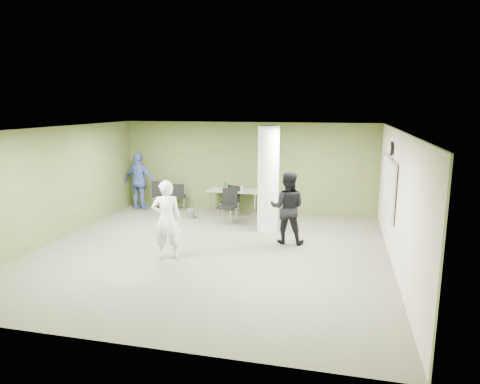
% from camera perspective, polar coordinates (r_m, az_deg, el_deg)
% --- Properties ---
extents(floor, '(8.00, 8.00, 0.00)m').
position_cam_1_polar(floor, '(9.95, -4.01, -7.95)').
color(floor, '#515240').
rests_on(floor, ground).
extents(ceiling, '(8.00, 8.00, 0.00)m').
position_cam_1_polar(ceiling, '(9.39, -4.25, 8.37)').
color(ceiling, white).
rests_on(ceiling, wall_back).
extents(wall_back, '(8.00, 2.80, 0.02)m').
position_cam_1_polar(wall_back, '(13.39, 0.99, 3.30)').
color(wall_back, '#4F5628').
rests_on(wall_back, floor).
extents(wall_left, '(0.02, 8.00, 2.80)m').
position_cam_1_polar(wall_left, '(11.41, -23.67, 0.90)').
color(wall_left, '#4F5628').
rests_on(wall_left, floor).
extents(wall_right_cream, '(0.02, 8.00, 2.80)m').
position_cam_1_polar(wall_right_cream, '(9.22, 20.33, -1.17)').
color(wall_right_cream, beige).
rests_on(wall_right_cream, floor).
extents(column, '(0.56, 0.56, 2.80)m').
position_cam_1_polar(column, '(11.26, 3.79, 1.72)').
color(column, silver).
rests_on(column, floor).
extents(whiteboard, '(0.05, 2.30, 1.30)m').
position_cam_1_polar(whiteboard, '(10.36, 19.18, 0.81)').
color(whiteboard, silver).
rests_on(whiteboard, wall_right_cream).
extents(wall_clock, '(0.06, 0.32, 0.32)m').
position_cam_1_polar(wall_clock, '(10.25, 19.50, 5.48)').
color(wall_clock, black).
rests_on(wall_clock, wall_right_cream).
extents(folding_table, '(1.61, 0.73, 1.01)m').
position_cam_1_polar(folding_table, '(13.14, -0.82, 0.09)').
color(folding_table, gray).
rests_on(folding_table, floor).
extents(wastebasket, '(0.25, 0.25, 0.29)m').
position_cam_1_polar(wastebasket, '(12.81, -6.64, -2.89)').
color(wastebasket, '#4C4C4C').
rests_on(wastebasket, floor).
extents(chair_back_left, '(0.61, 0.61, 0.97)m').
position_cam_1_polar(chair_back_left, '(13.84, -10.64, -0.12)').
color(chair_back_left, black).
rests_on(chair_back_left, floor).
extents(chair_back_right, '(0.54, 0.54, 0.88)m').
position_cam_1_polar(chair_back_right, '(13.76, -8.26, -0.35)').
color(chair_back_right, black).
rests_on(chair_back_right, floor).
extents(chair_table_left, '(0.60, 0.60, 0.92)m').
position_cam_1_polar(chair_table_left, '(12.96, -1.18, -0.86)').
color(chair_table_left, black).
rests_on(chair_table_left, floor).
extents(chair_table_right, '(0.55, 0.55, 0.97)m').
position_cam_1_polar(chair_table_right, '(12.21, -1.58, -1.48)').
color(chair_table_right, black).
rests_on(chair_table_right, floor).
extents(woman_white, '(0.74, 0.61, 1.74)m').
position_cam_1_polar(woman_white, '(9.43, -9.76, -3.65)').
color(woman_white, white).
rests_on(woman_white, floor).
extents(man_black, '(0.86, 0.68, 1.76)m').
position_cam_1_polar(man_black, '(10.38, 6.34, -2.09)').
color(man_black, black).
rests_on(man_black, floor).
extents(man_blue, '(1.13, 0.60, 1.84)m').
position_cam_1_polar(man_blue, '(14.03, -13.25, 1.39)').
color(man_blue, '#4256A3').
rests_on(man_blue, floor).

